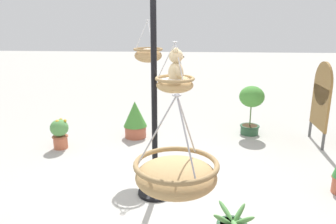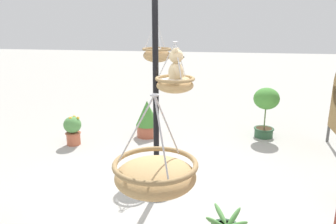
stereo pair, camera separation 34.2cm
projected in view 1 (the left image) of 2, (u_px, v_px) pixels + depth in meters
The scene contains 10 objects.
ground_plane at pixel (164, 202), 3.96m from camera, with size 40.00×40.00×0.00m, color #ADAAA3.
display_pole_central at pixel (155, 135), 3.93m from camera, with size 0.44×0.44×2.53m.
hanging_basket_with_teddy at pixel (175, 84), 3.59m from camera, with size 0.44×0.44×0.56m.
teddy_bear at pixel (177, 68), 3.54m from camera, with size 0.27×0.24×0.40m.
hanging_basket_left_high at pixel (148, 54), 4.78m from camera, with size 0.43×0.43×0.61m.
hanging_basket_right_low at pixel (176, 174), 2.24m from camera, with size 0.59×0.59×0.69m.
potted_plant_fern_front at pixel (135, 119), 6.08m from camera, with size 0.44×0.44×0.70m.
potted_plant_tall_leafy at pixel (60, 133), 5.56m from camera, with size 0.31×0.31×0.53m.
potted_plant_conical_shrub at pixel (251, 104), 6.18m from camera, with size 0.47×0.47×0.95m.
display_sign_board at pixel (321, 97), 5.65m from camera, with size 0.76×0.07×1.48m.
Camera 1 is at (3.50, 0.30, 2.14)m, focal length 34.52 mm.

